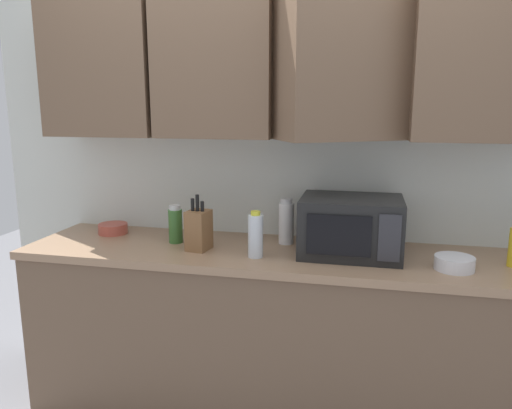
# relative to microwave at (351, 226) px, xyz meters

# --- Properties ---
(wall_back_with_cabinets) EXTENTS (3.39, 0.59, 2.60)m
(wall_back_with_cabinets) POSITION_rel_microwave_xyz_m (-0.39, 0.21, 0.54)
(wall_back_with_cabinets) COLOR silver
(wall_back_with_cabinets) RESTS_ON ground_plane
(counter_run) EXTENTS (2.52, 0.63, 0.90)m
(counter_run) POSITION_rel_microwave_xyz_m (-0.39, -0.02, -0.59)
(counter_run) COLOR brown
(counter_run) RESTS_ON ground_plane
(microwave) EXTENTS (0.48, 0.37, 0.28)m
(microwave) POSITION_rel_microwave_xyz_m (0.00, 0.00, 0.00)
(microwave) COLOR black
(microwave) RESTS_ON counter_run
(knife_block) EXTENTS (0.12, 0.14, 0.28)m
(knife_block) POSITION_rel_microwave_xyz_m (-0.74, -0.09, -0.04)
(knife_block) COLOR brown
(knife_block) RESTS_ON counter_run
(bottle_white_jar) EXTENTS (0.08, 0.08, 0.24)m
(bottle_white_jar) POSITION_rel_microwave_xyz_m (-0.33, 0.12, -0.02)
(bottle_white_jar) COLOR white
(bottle_white_jar) RESTS_ON counter_run
(bottle_green_oil) EXTENTS (0.07, 0.07, 0.20)m
(bottle_green_oil) POSITION_rel_microwave_xyz_m (-0.91, 0.01, -0.04)
(bottle_green_oil) COLOR #386B2D
(bottle_green_oil) RESTS_ON counter_run
(bottle_clear_tall) EXTENTS (0.07, 0.07, 0.22)m
(bottle_clear_tall) POSITION_rel_microwave_xyz_m (-0.44, -0.14, -0.03)
(bottle_clear_tall) COLOR silver
(bottle_clear_tall) RESTS_ON counter_run
(bowl_ceramic_small) EXTENTS (0.16, 0.16, 0.06)m
(bowl_ceramic_small) POSITION_rel_microwave_xyz_m (-1.32, 0.10, -0.11)
(bowl_ceramic_small) COLOR #B24C3D
(bowl_ceramic_small) RESTS_ON counter_run
(bowl_mixing_large) EXTENTS (0.17, 0.17, 0.06)m
(bowl_mixing_large) POSITION_rel_microwave_xyz_m (0.46, -0.13, -0.11)
(bowl_mixing_large) COLOR silver
(bowl_mixing_large) RESTS_ON counter_run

